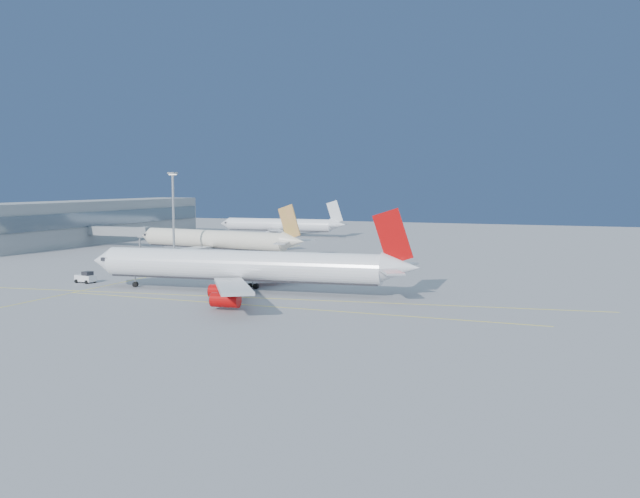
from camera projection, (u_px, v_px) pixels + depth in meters
The scene contains 9 objects.
ground at pixel (288, 294), 138.03m from camera, with size 500.00×500.00×0.00m, color slate.
terminal at pixel (94, 221), 258.07m from camera, with size 18.40×110.00×15.00m.
jet_bridge at pixel (122, 231), 238.27m from camera, with size 23.60×3.60×6.90m.
taxiway_lines at pixel (236, 285), 149.28m from camera, with size 118.86×140.00×0.02m.
airliner_virgin at pixel (247, 266), 140.12m from camera, with size 68.54×61.24×16.90m.
airliner_etihad at pixel (218, 240), 209.47m from camera, with size 59.75×54.72×15.61m.
airliner_third at pixel (281, 225), 287.42m from camera, with size 54.45×50.22×14.61m.
pushback_tug at pixel (86, 277), 153.26m from camera, with size 4.71×3.25×2.50m.
light_mast at pixel (173, 208), 197.56m from camera, with size 2.10×2.10×24.34m.
Camera 1 is at (56.01, -124.76, 21.57)m, focal length 40.00 mm.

